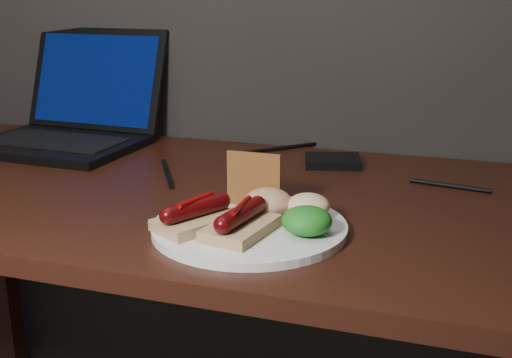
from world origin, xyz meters
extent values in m
cube|color=#32160C|center=(0.00, 1.38, 0.73)|extent=(1.40, 0.70, 0.03)
cube|color=#32160C|center=(-0.65, 1.68, 0.36)|extent=(0.05, 0.05, 0.72)
cube|color=black|center=(-0.35, 1.54, 0.76)|extent=(0.35, 0.27, 0.02)
cube|color=black|center=(-0.35, 1.54, 0.77)|extent=(0.30, 0.15, 0.00)
cube|color=black|center=(-0.34, 1.71, 0.88)|extent=(0.35, 0.11, 0.23)
cube|color=#060F42|center=(-0.34, 1.71, 0.88)|extent=(0.31, 0.09, 0.20)
cube|color=black|center=(0.25, 1.60, 0.76)|extent=(0.13, 0.11, 0.02)
cylinder|color=black|center=(-0.03, 1.44, 0.75)|extent=(0.10, 0.16, 0.01)
cylinder|color=black|center=(0.11, 1.68, 0.75)|extent=(0.16, 0.16, 0.01)
cylinder|color=black|center=(0.47, 1.52, 0.75)|extent=(0.14, 0.03, 0.01)
cylinder|color=black|center=(-0.40, 1.46, 0.75)|extent=(0.07, 0.19, 0.01)
cylinder|color=silver|center=(0.21, 1.21, 0.76)|extent=(0.28, 0.28, 0.01)
cube|color=tan|center=(0.14, 1.18, 0.77)|extent=(0.12, 0.13, 0.02)
cylinder|color=#520507|center=(0.14, 1.18, 0.79)|extent=(0.07, 0.10, 0.02)
sphere|color=#520507|center=(0.12, 1.14, 0.79)|extent=(0.03, 0.02, 0.02)
sphere|color=#520507|center=(0.17, 1.22, 0.79)|extent=(0.03, 0.02, 0.02)
cylinder|color=#6E0506|center=(0.14, 1.18, 0.80)|extent=(0.03, 0.07, 0.01)
cube|color=tan|center=(0.21, 1.17, 0.77)|extent=(0.09, 0.13, 0.02)
cylinder|color=#520507|center=(0.21, 1.17, 0.79)|extent=(0.04, 0.10, 0.02)
sphere|color=#520507|center=(0.20, 1.13, 0.79)|extent=(0.03, 0.02, 0.02)
sphere|color=#520507|center=(0.22, 1.22, 0.79)|extent=(0.03, 0.02, 0.02)
cylinder|color=#6E0506|center=(0.21, 1.17, 0.80)|extent=(0.01, 0.07, 0.01)
cube|color=#9E602B|center=(0.19, 1.29, 0.80)|extent=(0.09, 0.01, 0.08)
ellipsoid|color=#155811|center=(0.30, 1.20, 0.78)|extent=(0.07, 0.07, 0.04)
ellipsoid|color=#99230F|center=(0.22, 1.26, 0.78)|extent=(0.07, 0.07, 0.04)
ellipsoid|color=beige|center=(0.28, 1.27, 0.78)|extent=(0.06, 0.06, 0.04)
camera|label=1|loc=(0.49, 0.40, 1.09)|focal=45.00mm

